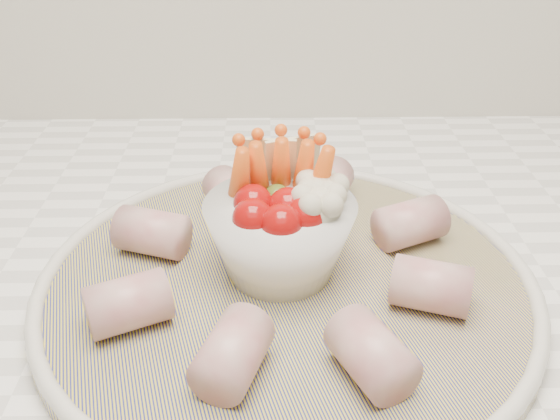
{
  "coord_description": "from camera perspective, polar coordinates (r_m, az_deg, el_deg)",
  "views": [
    {
      "loc": [
        0.06,
        0.99,
        1.23
      ],
      "look_at": [
        0.06,
        1.39,
        0.99
      ],
      "focal_mm": 40.0,
      "sensor_mm": 36.0,
      "label": 1
    }
  ],
  "objects": [
    {
      "name": "cured_meat_rolls",
      "position": [
        0.48,
        0.55,
        -4.38
      ],
      "size": [
        0.28,
        0.29,
        0.04
      ],
      "color": "#AF5057",
      "rests_on": "serving_platter"
    },
    {
      "name": "veggie_bowl",
      "position": [
        0.48,
        0.25,
        -1.39
      ],
      "size": [
        0.12,
        0.12,
        0.11
      ],
      "color": "white",
      "rests_on": "serving_platter"
    },
    {
      "name": "serving_platter",
      "position": [
        0.49,
        0.62,
        -6.62
      ],
      "size": [
        0.48,
        0.48,
        0.02
      ],
      "color": "navy",
      "rests_on": "kitchen_counter"
    }
  ]
}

